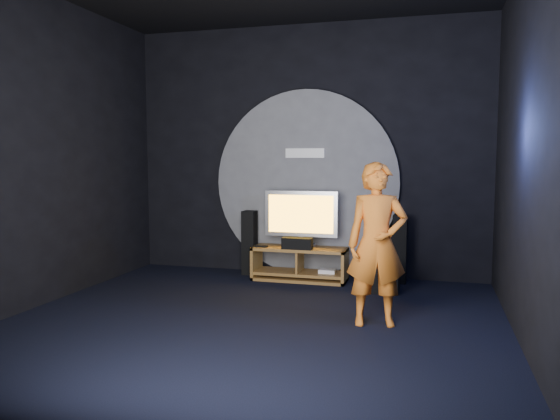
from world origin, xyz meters
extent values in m
plane|color=black|center=(0.00, 0.00, 0.00)|extent=(5.00, 5.00, 0.00)
cube|color=black|center=(0.00, 2.50, 1.75)|extent=(5.00, 0.04, 3.50)
cube|color=black|center=(0.00, -2.50, 1.75)|extent=(5.00, 0.04, 3.50)
cube|color=black|center=(-2.50, 0.00, 1.75)|extent=(0.04, 5.00, 3.50)
cube|color=black|center=(2.50, 0.00, 1.75)|extent=(0.04, 5.00, 3.50)
cylinder|color=#515156|center=(0.00, 2.44, 1.30)|extent=(2.60, 0.08, 2.60)
cube|color=white|center=(0.00, 2.39, 1.72)|extent=(0.55, 0.03, 0.13)
cube|color=olive|center=(0.01, 2.05, 0.43)|extent=(1.27, 0.45, 0.04)
cube|color=olive|center=(0.01, 2.05, 0.10)|extent=(1.23, 0.42, 0.04)
cube|color=olive|center=(-0.60, 2.05, 0.23)|extent=(0.04, 0.45, 0.45)
cube|color=olive|center=(0.63, 2.05, 0.23)|extent=(0.04, 0.45, 0.45)
cube|color=olive|center=(0.01, 2.05, 0.27)|extent=(0.03, 0.40, 0.29)
cube|color=olive|center=(0.01, 2.05, 0.02)|extent=(1.27, 0.45, 0.04)
cube|color=white|center=(0.39, 2.05, 0.14)|extent=(0.22, 0.16, 0.05)
cube|color=silver|center=(0.01, 2.12, 0.47)|extent=(0.36, 0.22, 0.04)
cylinder|color=silver|center=(0.01, 2.12, 0.54)|extent=(0.07, 0.07, 0.10)
cube|color=silver|center=(0.01, 2.12, 0.90)|extent=(1.00, 0.06, 0.62)
cube|color=#F8A122|center=(0.01, 2.09, 0.90)|extent=(0.89, 0.01, 0.51)
cube|color=black|center=(0.01, 1.90, 0.53)|extent=(0.40, 0.15, 0.15)
cube|color=black|center=(-0.50, 1.93, 0.46)|extent=(0.18, 0.05, 0.02)
cube|color=black|center=(-0.77, 2.24, 0.45)|extent=(0.18, 0.20, 0.91)
cube|color=black|center=(1.32, 2.25, 0.45)|extent=(0.18, 0.20, 0.91)
cube|color=black|center=(1.19, 1.70, 0.18)|extent=(0.33, 0.33, 0.36)
imported|color=#C6611B|center=(1.21, 0.34, 0.81)|extent=(0.66, 0.51, 1.62)
camera|label=1|loc=(1.71, -5.03, 1.66)|focal=35.00mm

